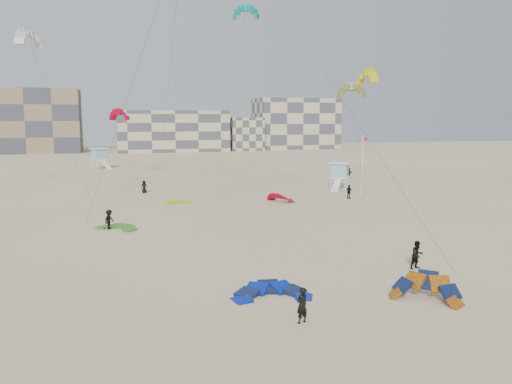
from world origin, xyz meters
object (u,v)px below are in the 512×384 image
object	(u,v)px
kite_ground_blue	(272,296)
kite_ground_orange	(425,300)
kitesurfer_main	(302,305)
lifeguard_tower_near	(340,176)

from	to	relation	value
kite_ground_blue	kite_ground_orange	world-z (taller)	kite_ground_orange
kite_ground_orange	kitesurfer_main	bearing A→B (deg)	-130.05
lifeguard_tower_near	kite_ground_orange	bearing A→B (deg)	-73.29
kitesurfer_main	lifeguard_tower_near	bearing A→B (deg)	-137.68
kite_ground_orange	kitesurfer_main	xyz separation A→B (m)	(-7.48, -1.00, 0.88)
kite_ground_orange	lifeguard_tower_near	world-z (taller)	lifeguard_tower_near
lifeguard_tower_near	kitesurfer_main	bearing A→B (deg)	-81.65
kite_ground_blue	lifeguard_tower_near	bearing A→B (deg)	67.00
kite_ground_blue	lifeguard_tower_near	size ratio (longest dim) A/B	0.73
kitesurfer_main	lifeguard_tower_near	size ratio (longest dim) A/B	0.32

